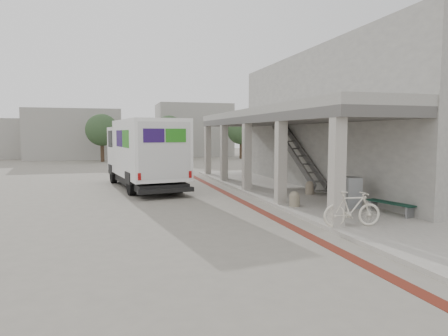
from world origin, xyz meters
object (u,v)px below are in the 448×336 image
object	(u,v)px
fedex_truck	(144,152)
bicycle_cream	(352,209)
bench	(391,206)
utility_cabinet	(352,192)

from	to	relation	value
fedex_truck	bicycle_cream	world-z (taller)	fedex_truck
fedex_truck	bench	world-z (taller)	fedex_truck
fedex_truck	bench	distance (m)	12.37
fedex_truck	utility_cabinet	bearing A→B (deg)	-59.16
bench	bicycle_cream	xyz separation A→B (m)	(-2.34, -1.24, 0.24)
fedex_truck	utility_cabinet	size ratio (longest dim) A/B	7.57
fedex_truck	bench	bearing A→B (deg)	-61.52
bench	fedex_truck	bearing A→B (deg)	113.22
bench	bicycle_cream	distance (m)	2.66
fedex_truck	bicycle_cream	size ratio (longest dim) A/B	4.83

